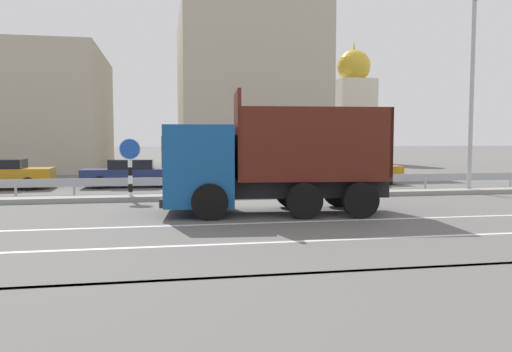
{
  "coord_description": "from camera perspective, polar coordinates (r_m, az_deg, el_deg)",
  "views": [
    {
      "loc": [
        -2.92,
        -17.19,
        2.25
      ],
      "look_at": [
        0.26,
        -0.16,
        1.0
      ],
      "focal_mm": 35.0,
      "sensor_mm": 36.0,
      "label": 1
    }
  ],
  "objects": [
    {
      "name": "median_road_sign",
      "position": [
        19.15,
        -14.19,
        0.98
      ],
      "size": [
        0.79,
        0.16,
        2.31
      ],
      "color": "white",
      "rests_on": "ground_plane"
    },
    {
      "name": "parked_car_4",
      "position": [
        24.65,
        -13.79,
        0.37
      ],
      "size": [
        4.89,
        1.87,
        1.33
      ],
      "rotation": [
        0.0,
        0.0,
        -1.59
      ],
      "color": "navy",
      "rests_on": "ground_plane"
    },
    {
      "name": "lane_strip_1",
      "position": [
        11.36,
        7.28,
        -7.32
      ],
      "size": [
        63.58,
        0.16,
        0.01
      ],
      "primitive_type": "cube",
      "color": "silver",
      "rests_on": "ground_plane"
    },
    {
      "name": "median_guardrail",
      "position": [
        20.33,
        -2.3,
        -0.62
      ],
      "size": [
        63.58,
        0.09,
        0.78
      ],
      "color": "#9EA0A5",
      "rests_on": "ground_plane"
    },
    {
      "name": "ground_plane",
      "position": [
        17.58,
        -0.94,
        -3.23
      ],
      "size": [
        320.0,
        320.0,
        0.0
      ],
      "primitive_type": "plane",
      "color": "#605E5B"
    },
    {
      "name": "church_tower",
      "position": [
        50.33,
        11.05,
        7.61
      ],
      "size": [
        3.6,
        3.6,
        11.93
      ],
      "color": "silver",
      "rests_on": "ground_plane"
    },
    {
      "name": "lane_strip_0",
      "position": [
        13.79,
        3.98,
        -5.27
      ],
      "size": [
        63.58,
        0.16,
        0.01
      ],
      "primitive_type": "cube",
      "color": "silver",
      "rests_on": "ground_plane"
    },
    {
      "name": "street_lamp_1",
      "position": [
        22.99,
        23.7,
        9.6
      ],
      "size": [
        0.71,
        2.28,
        8.19
      ],
      "color": "#ADADB2",
      "rests_on": "ground_plane"
    },
    {
      "name": "dump_truck",
      "position": [
        15.29,
        -1.18,
        0.82
      ],
      "size": [
        6.95,
        3.31,
        3.71
      ],
      "rotation": [
        0.0,
        0.0,
        1.48
      ],
      "color": "#144C8C",
      "rests_on": "ground_plane"
    },
    {
      "name": "parked_car_6",
      "position": [
        25.74,
        11.06,
        0.63
      ],
      "size": [
        4.83,
        2.05,
        1.39
      ],
      "rotation": [
        0.0,
        0.0,
        -1.5
      ],
      "color": "#B27A14",
      "rests_on": "ground_plane"
    },
    {
      "name": "background_building_1",
      "position": [
        43.21,
        -1.14,
        9.54
      ],
      "size": [
        11.21,
        13.59,
        12.66
      ],
      "primitive_type": "cube",
      "color": "#B7AD99",
      "rests_on": "ground_plane"
    },
    {
      "name": "lane_strip_3",
      "position": [
        8.98,
        12.46,
        -10.47
      ],
      "size": [
        63.58,
        0.16,
        0.01
      ],
      "primitive_type": "cube",
      "color": "silver",
      "rests_on": "ground_plane"
    },
    {
      "name": "median_island",
      "position": [
        19.43,
        -1.88,
        -2.26
      ],
      "size": [
        34.97,
        1.1,
        0.18
      ],
      "primitive_type": "cube",
      "color": "gray",
      "rests_on": "ground_plane"
    },
    {
      "name": "lane_strip_2",
      "position": [
        8.99,
        12.45,
        -10.46
      ],
      "size": [
        63.58,
        0.16,
        0.01
      ],
      "primitive_type": "cube",
      "color": "silver",
      "rests_on": "ground_plane"
    },
    {
      "name": "background_building_0",
      "position": [
        42.45,
        -27.01,
        6.6
      ],
      "size": [
        14.94,
        13.57,
        8.83
      ],
      "primitive_type": "cube",
      "color": "#B7AD99",
      "rests_on": "ground_plane"
    },
    {
      "name": "parked_car_5",
      "position": [
        24.31,
        -1.21,
        0.42
      ],
      "size": [
        4.43,
        2.1,
        1.34
      ],
      "rotation": [
        0.0,
        0.0,
        1.51
      ],
      "color": "gray",
      "rests_on": "ground_plane"
    }
  ]
}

